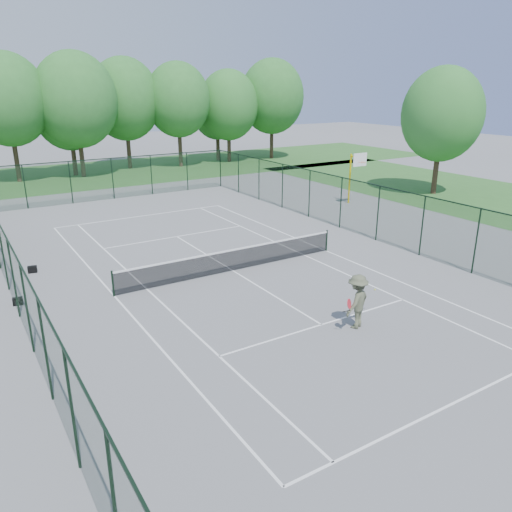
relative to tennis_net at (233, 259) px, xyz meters
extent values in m
plane|color=gray|center=(0.00, 0.00, -0.58)|extent=(140.00, 140.00, 0.00)
cube|color=#376F2D|center=(0.00, 30.00, -0.57)|extent=(80.00, 16.00, 0.01)
cube|color=#376F2D|center=(24.00, 4.00, -0.57)|extent=(14.00, 40.00, 0.01)
cube|color=white|center=(0.00, 11.88, -0.57)|extent=(10.97, 0.08, 0.01)
cube|color=white|center=(0.00, -11.88, -0.57)|extent=(10.97, 0.08, 0.01)
cube|color=white|center=(0.00, 6.40, -0.57)|extent=(8.23, 0.08, 0.01)
cube|color=white|center=(0.00, -6.40, -0.57)|extent=(8.23, 0.08, 0.01)
cube|color=white|center=(5.49, 0.00, -0.57)|extent=(0.08, 23.77, 0.01)
cube|color=white|center=(-5.49, 0.00, -0.57)|extent=(0.08, 23.77, 0.01)
cube|color=white|center=(4.12, 0.00, -0.57)|extent=(0.08, 23.77, 0.01)
cube|color=white|center=(-4.12, 0.00, -0.57)|extent=(0.08, 23.77, 0.01)
cube|color=white|center=(0.00, 0.00, -0.57)|extent=(0.08, 12.80, 0.01)
cylinder|color=black|center=(-5.50, 0.00, -0.03)|extent=(0.08, 0.08, 1.10)
cylinder|color=black|center=(5.50, 0.00, -0.03)|extent=(0.08, 0.08, 1.10)
cube|color=black|center=(0.00, 0.00, -0.08)|extent=(11.00, 0.02, 0.96)
cube|color=white|center=(0.00, 0.00, 0.42)|extent=(11.00, 0.05, 0.07)
cube|color=#183B21|center=(0.00, 18.00, 0.92)|extent=(18.00, 0.02, 3.00)
cube|color=#183B21|center=(9.00, 0.00, 0.92)|extent=(0.02, 36.00, 3.00)
cube|color=#183B21|center=(-9.00, 0.00, 0.92)|extent=(0.02, 36.00, 3.00)
cube|color=black|center=(0.00, 18.00, 2.42)|extent=(18.00, 0.05, 0.05)
cube|color=black|center=(9.00, 0.00, 2.42)|extent=(0.05, 36.00, 0.05)
cube|color=black|center=(-9.00, 0.00, 2.42)|extent=(0.05, 36.00, 0.05)
cylinder|color=#473024|center=(0.00, 30.00, 1.52)|extent=(0.40, 0.40, 4.20)
ellipsoid|color=#368234|center=(0.00, 30.00, 5.42)|extent=(6.40, 6.40, 7.40)
cylinder|color=#473024|center=(16.50, 30.00, 1.52)|extent=(0.40, 0.40, 4.20)
ellipsoid|color=#368234|center=(16.50, 30.00, 5.42)|extent=(6.40, 6.40, 7.40)
cylinder|color=#E6C204|center=(13.87, 7.65, 1.17)|extent=(0.12, 0.12, 3.50)
cube|color=#E6C204|center=(13.87, 7.20, 2.77)|extent=(0.08, 0.90, 0.08)
cube|color=white|center=(13.87, 6.75, 2.62)|extent=(1.20, 0.05, 0.90)
torus|color=orange|center=(13.87, 6.52, 2.47)|extent=(0.48, 0.48, 0.02)
cylinder|color=#473024|center=(21.74, 6.61, 1.52)|extent=(0.40, 0.40, 4.18)
ellipsoid|color=#368234|center=(21.74, 6.61, 5.40)|extent=(5.98, 5.98, 6.97)
cube|color=black|center=(-8.90, 1.17, -0.43)|extent=(0.40, 0.27, 0.29)
cube|color=black|center=(-7.82, 4.63, -0.42)|extent=(0.43, 0.31, 0.30)
imported|color=#525740|center=(0.91, -7.15, 0.40)|extent=(1.44, 1.14, 1.95)
sphere|color=gold|center=(2.15, -6.75, 0.42)|extent=(0.07, 0.07, 0.07)
camera|label=1|loc=(-10.42, -18.69, 7.50)|focal=35.00mm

